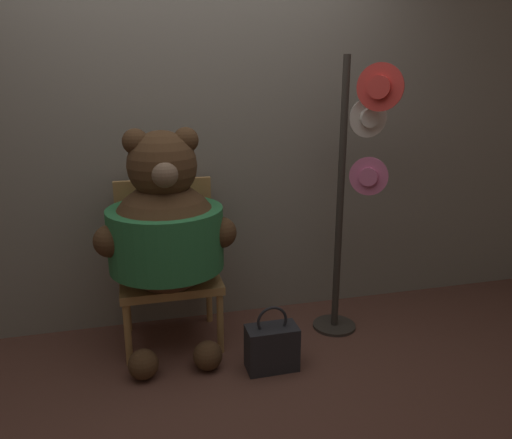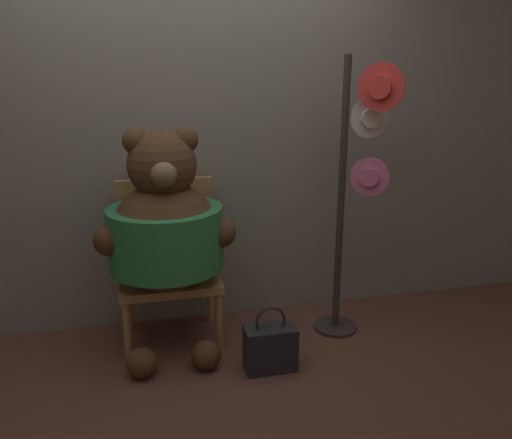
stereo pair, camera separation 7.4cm
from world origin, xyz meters
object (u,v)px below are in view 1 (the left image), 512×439
(chair, at_px, (168,259))
(teddy_bear, at_px, (166,231))
(hat_display_rack, at_px, (355,185))
(handbag_on_ground, at_px, (272,347))

(chair, bearing_deg, teddy_bear, -95.21)
(chair, xyz_separation_m, hat_display_rack, (1.13, -0.22, 0.45))
(teddy_bear, height_order, handbag_on_ground, teddy_bear)
(chair, height_order, teddy_bear, teddy_bear)
(teddy_bear, distance_m, handbag_on_ground, 0.89)
(chair, bearing_deg, handbag_on_ground, -46.30)
(hat_display_rack, relative_size, handbag_on_ground, 4.47)
(chair, relative_size, teddy_bear, 0.74)
(teddy_bear, bearing_deg, chair, 84.79)
(chair, relative_size, handbag_on_ground, 2.57)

